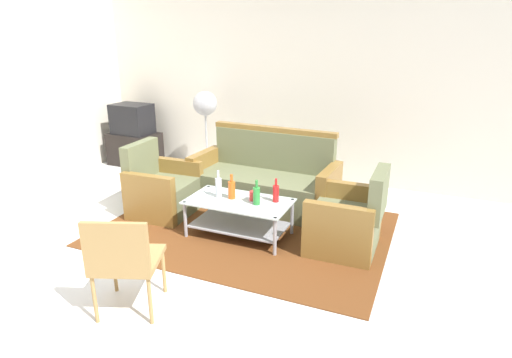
{
  "coord_description": "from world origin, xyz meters",
  "views": [
    {
      "loc": [
        1.94,
        -3.0,
        2.1
      ],
      "look_at": [
        0.27,
        0.88,
        0.65
      ],
      "focal_mm": 30.19,
      "sensor_mm": 36.0,
      "label": 1
    }
  ],
  "objects_px": {
    "bottle_orange": "(232,189)",
    "cup": "(253,196)",
    "bottle_green": "(257,195)",
    "bottle_clear": "(219,187)",
    "couch": "(265,183)",
    "bottle_red": "(276,193)",
    "pedestal_fan": "(205,108)",
    "tv_stand": "(135,149)",
    "coffee_table": "(239,213)",
    "television": "(132,119)",
    "wicker_chair": "(124,257)",
    "armchair_left": "(162,190)",
    "armchair_right": "(348,222)"
  },
  "relations": [
    {
      "from": "television",
      "to": "tv_stand",
      "type": "bearing_deg",
      "value": 90.0
    },
    {
      "from": "armchair_left",
      "to": "bottle_clear",
      "type": "bearing_deg",
      "value": 75.35
    },
    {
      "from": "bottle_clear",
      "to": "cup",
      "type": "bearing_deg",
      "value": 8.14
    },
    {
      "from": "tv_stand",
      "to": "bottle_orange",
      "type": "bearing_deg",
      "value": -32.99
    },
    {
      "from": "bottle_clear",
      "to": "tv_stand",
      "type": "distance_m",
      "value": 3.04
    },
    {
      "from": "pedestal_fan",
      "to": "armchair_left",
      "type": "bearing_deg",
      "value": -80.12
    },
    {
      "from": "armchair_right",
      "to": "bottle_orange",
      "type": "distance_m",
      "value": 1.25
    },
    {
      "from": "coffee_table",
      "to": "couch",
      "type": "bearing_deg",
      "value": 94.17
    },
    {
      "from": "coffee_table",
      "to": "bottle_red",
      "type": "bearing_deg",
      "value": 19.25
    },
    {
      "from": "couch",
      "to": "coffee_table",
      "type": "distance_m",
      "value": 0.89
    },
    {
      "from": "coffee_table",
      "to": "bottle_green",
      "type": "height_order",
      "value": "bottle_green"
    },
    {
      "from": "television",
      "to": "pedestal_fan",
      "type": "height_order",
      "value": "pedestal_fan"
    },
    {
      "from": "bottle_orange",
      "to": "wicker_chair",
      "type": "bearing_deg",
      "value": -94.11
    },
    {
      "from": "bottle_clear",
      "to": "tv_stand",
      "type": "relative_size",
      "value": 0.38
    },
    {
      "from": "television",
      "to": "bottle_green",
      "type": "bearing_deg",
      "value": 151.05
    },
    {
      "from": "bottle_orange",
      "to": "tv_stand",
      "type": "distance_m",
      "value": 3.16
    },
    {
      "from": "coffee_table",
      "to": "bottle_red",
      "type": "xyz_separation_m",
      "value": [
        0.37,
        0.13,
        0.24
      ]
    },
    {
      "from": "couch",
      "to": "television",
      "type": "height_order",
      "value": "television"
    },
    {
      "from": "couch",
      "to": "bottle_red",
      "type": "distance_m",
      "value": 0.9
    },
    {
      "from": "couch",
      "to": "bottle_orange",
      "type": "distance_m",
      "value": 0.88
    },
    {
      "from": "coffee_table",
      "to": "bottle_orange",
      "type": "bearing_deg",
      "value": 162.53
    },
    {
      "from": "bottle_clear",
      "to": "armchair_right",
      "type": "bearing_deg",
      "value": 6.92
    },
    {
      "from": "coffee_table",
      "to": "tv_stand",
      "type": "xyz_separation_m",
      "value": [
        -2.74,
        1.74,
        -0.01
      ]
    },
    {
      "from": "bottle_orange",
      "to": "cup",
      "type": "xyz_separation_m",
      "value": [
        0.23,
        0.04,
        -0.05
      ]
    },
    {
      "from": "armchair_left",
      "to": "armchair_right",
      "type": "height_order",
      "value": "same"
    },
    {
      "from": "couch",
      "to": "cup",
      "type": "distance_m",
      "value": 0.86
    },
    {
      "from": "bottle_green",
      "to": "couch",
      "type": "bearing_deg",
      "value": 106.92
    },
    {
      "from": "armchair_left",
      "to": "bottle_orange",
      "type": "relative_size",
      "value": 3.14
    },
    {
      "from": "bottle_green",
      "to": "wicker_chair",
      "type": "distance_m",
      "value": 1.61
    },
    {
      "from": "pedestal_fan",
      "to": "wicker_chair",
      "type": "height_order",
      "value": "pedestal_fan"
    },
    {
      "from": "bottle_clear",
      "to": "pedestal_fan",
      "type": "distance_m",
      "value": 2.18
    },
    {
      "from": "bottle_green",
      "to": "tv_stand",
      "type": "bearing_deg",
      "value": 149.13
    },
    {
      "from": "bottle_orange",
      "to": "couch",
      "type": "bearing_deg",
      "value": 87.84
    },
    {
      "from": "bottle_red",
      "to": "pedestal_fan",
      "type": "xyz_separation_m",
      "value": [
        -1.77,
        1.67,
        0.51
      ]
    },
    {
      "from": "bottle_green",
      "to": "bottle_clear",
      "type": "bearing_deg",
      "value": 176.19
    },
    {
      "from": "bottle_clear",
      "to": "cup",
      "type": "distance_m",
      "value": 0.39
    },
    {
      "from": "couch",
      "to": "cup",
      "type": "bearing_deg",
      "value": 106.16
    },
    {
      "from": "bottle_orange",
      "to": "television",
      "type": "relative_size",
      "value": 0.44
    },
    {
      "from": "pedestal_fan",
      "to": "wicker_chair",
      "type": "distance_m",
      "value": 3.6
    },
    {
      "from": "armchair_right",
      "to": "television",
      "type": "relative_size",
      "value": 1.38
    },
    {
      "from": "bottle_orange",
      "to": "armchair_right",
      "type": "bearing_deg",
      "value": 6.93
    },
    {
      "from": "couch",
      "to": "pedestal_fan",
      "type": "xyz_separation_m",
      "value": [
        -1.34,
        0.91,
        0.7
      ]
    },
    {
      "from": "coffee_table",
      "to": "cup",
      "type": "bearing_deg",
      "value": 26.43
    },
    {
      "from": "couch",
      "to": "bottle_green",
      "type": "distance_m",
      "value": 0.97
    },
    {
      "from": "armchair_left",
      "to": "coffee_table",
      "type": "xyz_separation_m",
      "value": [
        1.12,
        -0.21,
        -0.02
      ]
    },
    {
      "from": "bottle_green",
      "to": "wicker_chair",
      "type": "bearing_deg",
      "value": -105.25
    },
    {
      "from": "coffee_table",
      "to": "bottle_orange",
      "type": "xyz_separation_m",
      "value": [
        -0.1,
        0.03,
        0.24
      ]
    },
    {
      "from": "couch",
      "to": "wicker_chair",
      "type": "xyz_separation_m",
      "value": [
        -0.15,
        -2.46,
        0.18
      ]
    },
    {
      "from": "armchair_right",
      "to": "wicker_chair",
      "type": "bearing_deg",
      "value": 142.01
    },
    {
      "from": "bottle_red",
      "to": "wicker_chair",
      "type": "relative_size",
      "value": 0.3
    }
  ]
}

